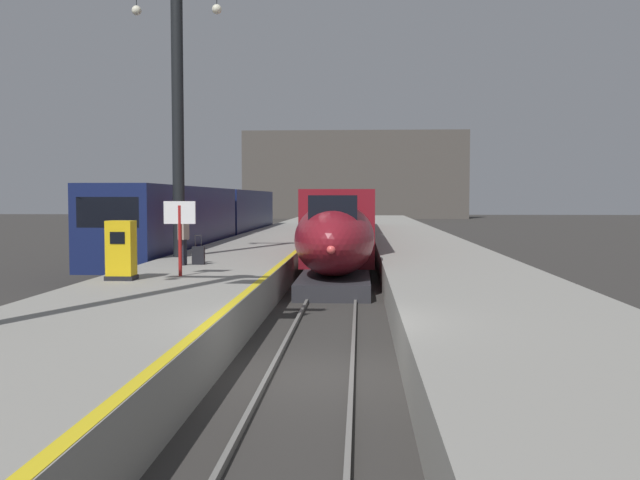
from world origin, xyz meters
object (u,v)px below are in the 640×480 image
(passenger_near_edge, at_px, (184,235))
(departure_info_board, at_px, (180,223))
(rolling_suitcase, at_px, (198,255))
(station_column_mid, at_px, (178,96))
(ticket_machine_yellow, at_px, (121,252))
(regional_train_adjacent, at_px, (212,217))
(highspeed_train_main, at_px, (344,222))

(passenger_near_edge, distance_m, departure_info_board, 3.39)
(rolling_suitcase, bearing_deg, station_column_mid, 114.98)
(passenger_near_edge, distance_m, ticket_machine_yellow, 4.32)
(passenger_near_edge, height_order, ticket_machine_yellow, passenger_near_edge)
(ticket_machine_yellow, bearing_deg, regional_train_adjacent, 96.00)
(highspeed_train_main, distance_m, station_column_mid, 15.81)
(station_column_mid, height_order, departure_info_board, station_column_mid)
(highspeed_train_main, relative_size, station_column_mid, 3.75)
(passenger_near_edge, xyz_separation_m, ticket_machine_yellow, (-0.65, -4.27, -0.25))
(station_column_mid, relative_size, ticket_machine_yellow, 6.31)
(ticket_machine_yellow, distance_m, departure_info_board, 1.85)
(regional_train_adjacent, relative_size, ticket_machine_yellow, 22.88)
(station_column_mid, xyz_separation_m, rolling_suitcase, (1.42, -3.06, -5.70))
(ticket_machine_yellow, xyz_separation_m, departure_info_board, (1.36, 0.99, 0.77))
(highspeed_train_main, height_order, departure_info_board, highspeed_train_main)
(highspeed_train_main, xyz_separation_m, passenger_near_edge, (-4.90, -17.07, 0.11))
(highspeed_train_main, bearing_deg, departure_info_board, -101.63)
(regional_train_adjacent, distance_m, rolling_suitcase, 20.07)
(ticket_machine_yellow, bearing_deg, station_column_mid, 92.64)
(highspeed_train_main, distance_m, rolling_suitcase, 17.40)
(highspeed_train_main, bearing_deg, passenger_near_edge, -106.03)
(station_column_mid, height_order, ticket_machine_yellow, station_column_mid)
(regional_train_adjacent, bearing_deg, rolling_suitcase, -79.59)
(passenger_near_edge, relative_size, ticket_machine_yellow, 1.06)
(rolling_suitcase, bearing_deg, regional_train_adjacent, 100.41)
(departure_info_board, bearing_deg, passenger_near_edge, 102.29)
(rolling_suitcase, xyz_separation_m, departure_info_board, (0.29, -3.55, 1.20))
(regional_train_adjacent, distance_m, station_column_mid, 17.52)
(ticket_machine_yellow, relative_size, departure_info_board, 0.75)
(regional_train_adjacent, relative_size, departure_info_board, 17.26)
(station_column_mid, height_order, passenger_near_edge, station_column_mid)
(station_column_mid, relative_size, passenger_near_edge, 5.97)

